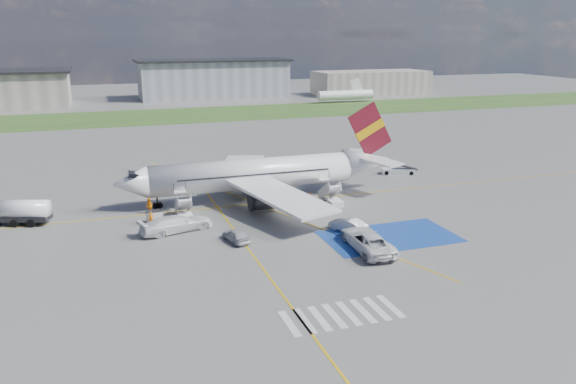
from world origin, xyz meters
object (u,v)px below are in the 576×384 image
object	(u,v)px
fuel_tanker	(12,214)
van_white_a	(367,237)
belt_loader	(399,171)
car_silver_b	(348,225)
van_white_b	(176,221)
gpu_cart	(155,217)
car_silver_a	(236,235)
airliner	(263,173)

from	to	relation	value
fuel_tanker	van_white_a	xyz separation A→B (m)	(34.13, -19.65, 0.06)
belt_loader	van_white_a	world-z (taller)	van_white_a
car_silver_b	van_white_b	xyz separation A→B (m)	(-17.49, 6.00, 0.45)
fuel_tanker	belt_loader	distance (m)	53.19
belt_loader	van_white_b	size ratio (longest dim) A/B	0.91
gpu_cart	car_silver_b	world-z (taller)	gpu_cart
car_silver_a	van_white_a	xyz separation A→B (m)	(11.80, -6.30, 0.58)
belt_loader	car_silver_b	size ratio (longest dim) A/B	1.24
car_silver_b	airliner	bearing A→B (deg)	-100.72
car_silver_a	car_silver_b	bearing A→B (deg)	162.68
belt_loader	van_white_b	bearing A→B (deg)	-135.64
van_white_b	fuel_tanker	bearing A→B (deg)	49.16
van_white_a	fuel_tanker	bearing A→B (deg)	-25.75
belt_loader	car_silver_b	xyz separation A→B (m)	(-18.24, -21.10, 0.33)
airliner	gpu_cart	bearing A→B (deg)	-159.24
gpu_cart	van_white_b	distance (m)	4.14
airliner	van_white_a	size ratio (longest dim) A/B	5.51
belt_loader	car_silver_a	distance (m)	36.49
airliner	fuel_tanker	xyz separation A→B (m)	(-29.48, -0.79, -2.20)
car_silver_b	car_silver_a	bearing A→B (deg)	-33.52
car_silver_b	gpu_cart	bearing A→B (deg)	-55.45
car_silver_b	van_white_b	bearing A→B (deg)	-48.04
fuel_tanker	car_silver_a	bearing A→B (deg)	-12.40
airliner	gpu_cart	size ratio (longest dim) A/B	20.30
belt_loader	van_white_a	xyz separation A→B (m)	(-18.62, -26.46, 0.85)
fuel_tanker	van_white_b	world-z (taller)	fuel_tanker
fuel_tanker	belt_loader	xyz separation A→B (m)	(52.75, 6.81, -0.80)
van_white_a	car_silver_a	bearing A→B (deg)	-23.90
van_white_b	car_silver_b	bearing A→B (deg)	-123.76
gpu_cart	belt_loader	size ratio (longest dim) A/B	0.33
fuel_tanker	car_silver_a	world-z (taller)	fuel_tanker
belt_loader	gpu_cart	bearing A→B (deg)	-141.60
van_white_a	airliner	bearing A→B (deg)	-73.02
car_silver_a	van_white_a	size ratio (longest dim) A/B	0.59
airliner	van_white_b	size ratio (longest dim) A/B	6.10
fuel_tanker	gpu_cart	distance (m)	15.78
belt_loader	van_white_b	world-z (taller)	van_white_b
car_silver_b	van_white_a	world-z (taller)	van_white_a
van_white_a	van_white_b	size ratio (longest dim) A/B	1.11
gpu_cart	car_silver_b	distance (m)	21.69
gpu_cart	car_silver_a	world-z (taller)	gpu_cart
fuel_tanker	gpu_cart	xyz separation A→B (m)	(15.07, -4.68, -0.53)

